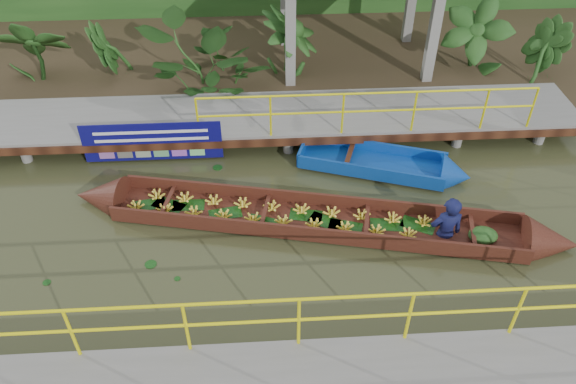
{
  "coord_description": "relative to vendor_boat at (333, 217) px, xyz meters",
  "views": [
    {
      "loc": [
        0.35,
        -7.98,
        7.73
      ],
      "look_at": [
        0.86,
        0.5,
        0.6
      ],
      "focal_mm": 35.0,
      "sensor_mm": 36.0,
      "label": 1
    }
  ],
  "objects": [
    {
      "name": "tropical_plants",
      "position": [
        -0.78,
        5.19,
        1.13
      ],
      "size": [
        14.49,
        1.49,
        1.86
      ],
      "color": "#194115",
      "rests_on": "ground"
    },
    {
      "name": "ground",
      "position": [
        -1.72,
        -0.11,
        -0.25
      ],
      "size": [
        80.0,
        80.0,
        0.0
      ],
      "primitive_type": "plane",
      "color": "#2D3118",
      "rests_on": "ground"
    },
    {
      "name": "far_dock",
      "position": [
        -1.7,
        3.32,
        0.23
      ],
      "size": [
        16.0,
        2.06,
        1.66
      ],
      "color": "slate",
      "rests_on": "ground"
    },
    {
      "name": "vendor_boat",
      "position": [
        0.0,
        0.0,
        0.0
      ],
      "size": [
        10.02,
        3.04,
        2.23
      ],
      "rotation": [
        0.0,
        0.0,
        -0.21
      ],
      "color": "#3A1710",
      "rests_on": "ground"
    },
    {
      "name": "blue_banner",
      "position": [
        -3.77,
        2.37,
        0.31
      ],
      "size": [
        3.09,
        0.04,
        0.97
      ],
      "color": "#0D0B5B",
      "rests_on": "ground"
    },
    {
      "name": "moored_blue_boat",
      "position": [
        1.98,
        1.53,
        -0.09
      ],
      "size": [
        3.86,
        2.11,
        0.9
      ],
      "rotation": [
        0.0,
        0.0,
        -0.33
      ],
      "color": "#0D3B94",
      "rests_on": "ground"
    },
    {
      "name": "land_strip",
      "position": [
        -1.72,
        7.39,
        -0.03
      ],
      "size": [
        30.0,
        8.0,
        0.45
      ],
      "primitive_type": "cube",
      "color": "#352B1A",
      "rests_on": "ground"
    }
  ]
}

